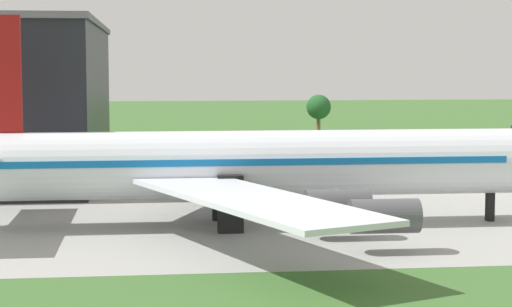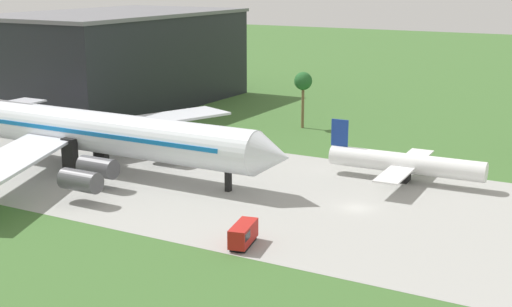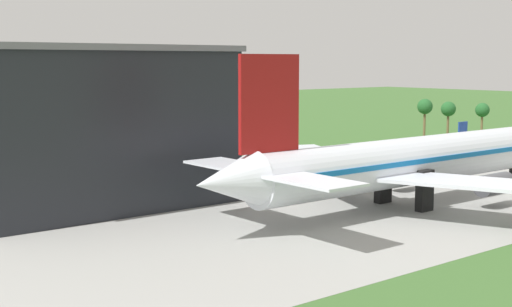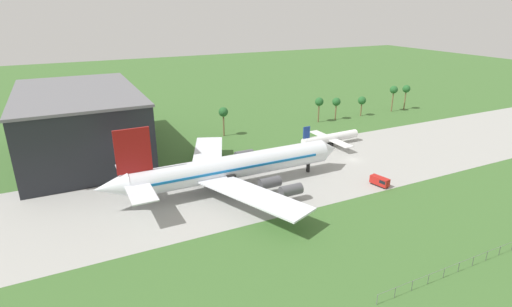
% 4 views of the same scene
% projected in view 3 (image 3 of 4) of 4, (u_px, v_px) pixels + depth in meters
% --- Properties ---
extents(jet_airliner, '(69.85, 62.78, 20.36)m').
position_uv_depth(jet_airliner, '(411.00, 162.00, 96.43)').
color(jet_airliner, silver).
rests_on(jet_airliner, ground_plane).
extents(regional_aircraft, '(23.54, 21.11, 8.51)m').
position_uv_depth(regional_aircraft, '(492.00, 148.00, 138.22)').
color(regional_aircraft, white).
rests_on(regional_aircraft, ground_plane).
extents(terminal_building, '(36.72, 61.20, 21.66)m').
position_uv_depth(terminal_building, '(33.00, 117.00, 111.10)').
color(terminal_building, black).
rests_on(terminal_building, ground_plane).
extents(palm_tree_row, '(97.15, 3.60, 12.20)m').
position_uv_depth(palm_tree_row, '(459.00, 105.00, 175.52)').
color(palm_tree_row, brown).
rests_on(palm_tree_row, ground_plane).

